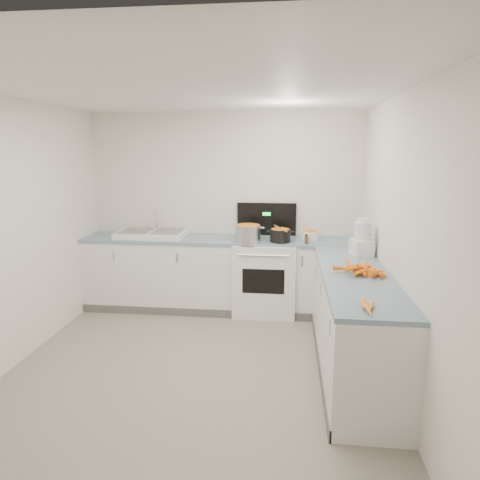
# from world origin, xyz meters

# --- Properties ---
(floor) EXTENTS (3.50, 4.00, 0.00)m
(floor) POSITION_xyz_m (0.00, 0.00, 0.00)
(floor) COLOR gray
(floor) RESTS_ON ground
(ceiling) EXTENTS (3.50, 4.00, 0.00)m
(ceiling) POSITION_xyz_m (0.00, 0.00, 2.50)
(ceiling) COLOR silver
(ceiling) RESTS_ON ground
(wall_back) EXTENTS (3.50, 0.00, 2.50)m
(wall_back) POSITION_xyz_m (0.00, 2.00, 1.25)
(wall_back) COLOR silver
(wall_back) RESTS_ON ground
(wall_front) EXTENTS (3.50, 0.00, 2.50)m
(wall_front) POSITION_xyz_m (0.00, -2.00, 1.25)
(wall_front) COLOR silver
(wall_front) RESTS_ON ground
(wall_left) EXTENTS (0.00, 4.00, 2.50)m
(wall_left) POSITION_xyz_m (-1.75, 0.00, 1.25)
(wall_left) COLOR silver
(wall_left) RESTS_ON ground
(wall_right) EXTENTS (0.00, 4.00, 2.50)m
(wall_right) POSITION_xyz_m (1.75, 0.00, 1.25)
(wall_right) COLOR silver
(wall_right) RESTS_ON ground
(counter_back) EXTENTS (3.50, 0.62, 0.94)m
(counter_back) POSITION_xyz_m (0.00, 1.70, 0.47)
(counter_back) COLOR white
(counter_back) RESTS_ON ground
(counter_right) EXTENTS (0.62, 2.20, 0.94)m
(counter_right) POSITION_xyz_m (1.45, 0.30, 0.47)
(counter_right) COLOR white
(counter_right) RESTS_ON ground
(stove) EXTENTS (0.76, 0.65, 1.36)m
(stove) POSITION_xyz_m (0.55, 1.69, 0.47)
(stove) COLOR white
(stove) RESTS_ON ground
(sink) EXTENTS (0.86, 0.52, 0.31)m
(sink) POSITION_xyz_m (-0.90, 1.70, 0.98)
(sink) COLOR white
(sink) RESTS_ON counter_back
(steel_pot) EXTENTS (0.37, 0.37, 0.23)m
(steel_pot) POSITION_xyz_m (0.35, 1.51, 1.03)
(steel_pot) COLOR silver
(steel_pot) RESTS_ON stove
(black_pot) EXTENTS (0.27, 0.27, 0.18)m
(black_pot) POSITION_xyz_m (0.74, 1.56, 1.01)
(black_pot) COLOR black
(black_pot) RESTS_ON stove
(wooden_spoon) EXTENTS (0.17, 0.41, 0.02)m
(wooden_spoon) POSITION_xyz_m (0.74, 1.56, 1.11)
(wooden_spoon) COLOR #AD7A47
(wooden_spoon) RESTS_ON black_pot
(mixing_bowl) EXTENTS (0.27, 0.27, 0.11)m
(mixing_bowl) POSITION_xyz_m (1.10, 1.74, 0.99)
(mixing_bowl) COLOR white
(mixing_bowl) RESTS_ON counter_back
(extract_bottle) EXTENTS (0.04, 0.04, 0.10)m
(extract_bottle) POSITION_xyz_m (1.04, 1.48, 0.99)
(extract_bottle) COLOR #593319
(extract_bottle) RESTS_ON counter_back
(spice_jar) EXTENTS (0.06, 0.06, 0.10)m
(spice_jar) POSITION_xyz_m (1.06, 1.55, 0.99)
(spice_jar) COLOR #E5B266
(spice_jar) RESTS_ON counter_back
(food_processor) EXTENTS (0.24, 0.27, 0.40)m
(food_processor) POSITION_xyz_m (1.60, 0.99, 1.11)
(food_processor) COLOR white
(food_processor) RESTS_ON counter_right
(carrot_pile) EXTENTS (0.46, 0.46, 0.09)m
(carrot_pile) POSITION_xyz_m (1.50, 0.30, 0.98)
(carrot_pile) COLOR orange
(carrot_pile) RESTS_ON counter_right
(peeled_carrots) EXTENTS (0.12, 0.30, 0.04)m
(peeled_carrots) POSITION_xyz_m (1.38, -0.62, 0.96)
(peeled_carrots) COLOR orange
(peeled_carrots) RESTS_ON counter_right
(peelings) EXTENTS (0.24, 0.27, 0.01)m
(peelings) POSITION_xyz_m (-1.12, 1.71, 1.02)
(peelings) COLOR tan
(peelings) RESTS_ON sink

